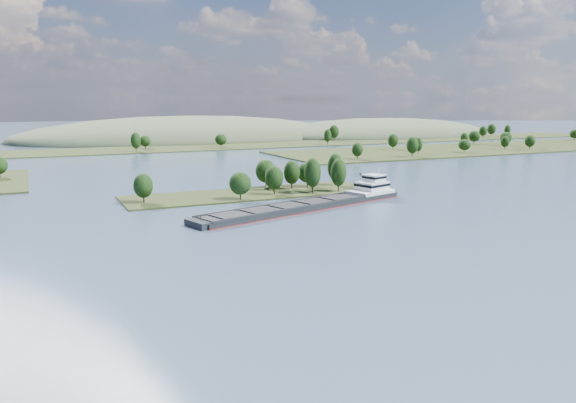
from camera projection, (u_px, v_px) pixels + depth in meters
name	position (u px, v px, depth m)	size (l,w,h in m)	color
ground	(324.00, 225.00, 168.55)	(1800.00, 1800.00, 0.00)	#364B5D
tree_island	(269.00, 183.00, 223.91)	(100.00, 31.75, 15.17)	#242F14
right_bank	(479.00, 148.00, 424.90)	(320.00, 90.00, 14.83)	#242F14
back_shoreline	(156.00, 149.00, 421.47)	(900.00, 60.00, 15.66)	#242F14
hill_east	(382.00, 135.00, 588.64)	(260.00, 140.00, 36.00)	#445138
hill_west	(188.00, 139.00, 532.39)	(320.00, 160.00, 44.00)	#445138
cargo_barge	(317.00, 203.00, 196.40)	(88.01, 35.00, 11.99)	black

